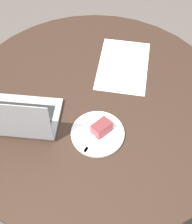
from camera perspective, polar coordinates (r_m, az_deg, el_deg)
name	(u,v)px	position (r m, az deg, el deg)	size (l,w,h in m)	color
ground_plane	(95,169)	(2.10, -0.20, -10.38)	(12.00, 12.00, 0.00)	#4C4742
dining_table	(95,113)	(1.56, -0.26, -0.21)	(1.32, 1.32, 0.73)	black
paper_document	(123,65)	(1.64, 4.99, 8.47)	(0.42, 0.33, 0.00)	white
plate	(98,133)	(1.37, 0.30, -3.95)	(0.24, 0.24, 0.01)	silver
cake_slice	(101,127)	(1.35, 1.01, -2.85)	(0.10, 0.09, 0.05)	#B74C51
fork	(92,140)	(1.34, -0.73, -5.21)	(0.17, 0.04, 0.00)	silver
laptop	(21,117)	(1.41, -13.53, -0.95)	(0.31, 0.37, 0.25)	gray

